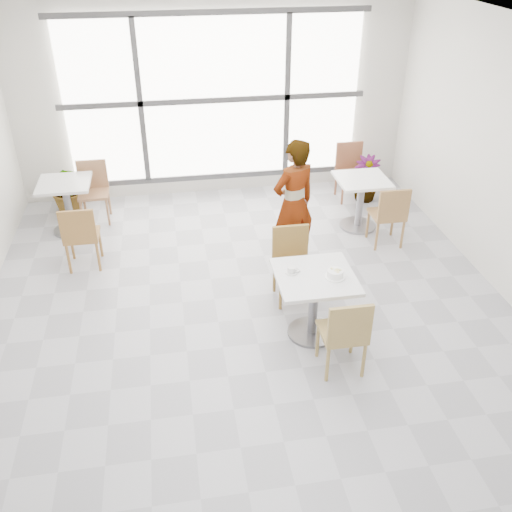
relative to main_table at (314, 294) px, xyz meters
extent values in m
plane|color=#9E9EA5|center=(-0.60, 0.36, -0.52)|extent=(7.00, 7.00, 0.00)
plane|color=white|center=(-0.60, 0.36, 2.48)|extent=(7.00, 7.00, 0.00)
plane|color=silver|center=(-0.60, 3.86, 0.98)|extent=(6.00, 0.00, 6.00)
cube|color=white|center=(-0.60, 3.80, 0.98)|extent=(4.40, 0.04, 2.40)
cube|color=#3F3F42|center=(-0.60, 3.77, 0.98)|extent=(4.60, 0.05, 0.08)
cube|color=#3F3F42|center=(-1.70, 3.77, 0.98)|extent=(0.08, 0.05, 2.40)
cube|color=#3F3F42|center=(0.50, 3.77, 0.98)|extent=(0.08, 0.05, 2.40)
cube|color=#3F3F42|center=(-0.60, 3.77, -0.24)|extent=(4.60, 0.05, 0.08)
cube|color=#3F3F42|center=(-0.60, 3.77, 2.20)|extent=(4.60, 0.05, 0.08)
cube|color=silver|center=(0.00, 0.00, 0.21)|extent=(0.80, 0.80, 0.04)
cylinder|color=slate|center=(0.00, 0.00, -0.17)|extent=(0.10, 0.10, 0.71)
cylinder|color=slate|center=(0.00, 0.00, -0.51)|extent=(0.52, 0.52, 0.03)
cube|color=#9F8348|center=(0.14, -0.54, -0.09)|extent=(0.42, 0.42, 0.04)
cube|color=#9F8348|center=(0.14, -0.73, 0.14)|extent=(0.42, 0.04, 0.42)
cylinder|color=#9F8348|center=(0.32, -0.36, -0.32)|extent=(0.04, 0.04, 0.41)
cylinder|color=#9F8348|center=(0.32, -0.72, -0.32)|extent=(0.04, 0.04, 0.41)
cylinder|color=#9F8348|center=(-0.04, -0.36, -0.32)|extent=(0.04, 0.04, 0.41)
cylinder|color=#9F8348|center=(-0.04, -0.72, -0.32)|extent=(0.04, 0.04, 0.41)
cube|color=olive|center=(-0.07, 0.67, -0.09)|extent=(0.42, 0.42, 0.04)
cube|color=olive|center=(-0.07, 0.86, 0.14)|extent=(0.42, 0.04, 0.42)
cylinder|color=olive|center=(-0.25, 0.49, -0.32)|extent=(0.04, 0.04, 0.41)
cylinder|color=olive|center=(-0.25, 0.85, -0.32)|extent=(0.04, 0.04, 0.41)
cylinder|color=olive|center=(0.11, 0.49, -0.32)|extent=(0.04, 0.04, 0.41)
cylinder|color=olive|center=(0.11, 0.85, -0.32)|extent=(0.04, 0.04, 0.41)
cylinder|color=white|center=(0.19, -0.07, 0.23)|extent=(0.21, 0.21, 0.01)
cylinder|color=white|center=(0.19, -0.07, 0.27)|extent=(0.16, 0.16, 0.07)
torus|color=white|center=(0.19, -0.07, 0.31)|extent=(0.16, 0.16, 0.01)
cylinder|color=beige|center=(0.19, -0.07, 0.27)|extent=(0.14, 0.14, 0.05)
cylinder|color=#F1E99B|center=(0.21, -0.08, 0.31)|extent=(0.03, 0.03, 0.02)
cylinder|color=beige|center=(0.20, -0.03, 0.30)|extent=(0.03, 0.03, 0.02)
cylinder|color=beige|center=(0.16, -0.03, 0.31)|extent=(0.03, 0.03, 0.01)
cylinder|color=beige|center=(0.19, -0.08, 0.31)|extent=(0.03, 0.03, 0.02)
cylinder|color=#F3E79D|center=(0.15, -0.06, 0.30)|extent=(0.03, 0.03, 0.02)
cylinder|color=beige|center=(0.20, -0.11, 0.31)|extent=(0.03, 0.03, 0.02)
cylinder|color=beige|center=(0.19, -0.06, 0.31)|extent=(0.03, 0.03, 0.01)
cylinder|color=beige|center=(0.23, -0.07, 0.31)|extent=(0.03, 0.03, 0.02)
cylinder|color=#F5E89E|center=(0.22, -0.04, 0.31)|extent=(0.03, 0.03, 0.02)
cylinder|color=beige|center=(0.21, -0.06, 0.31)|extent=(0.03, 0.03, 0.02)
cylinder|color=silver|center=(-0.23, 0.09, 0.23)|extent=(0.13, 0.13, 0.01)
cylinder|color=silver|center=(-0.23, 0.09, 0.27)|extent=(0.08, 0.08, 0.06)
torus|color=silver|center=(-0.19, 0.09, 0.27)|extent=(0.05, 0.01, 0.05)
cylinder|color=black|center=(-0.23, 0.09, 0.29)|extent=(0.07, 0.07, 0.00)
cube|color=#B2B3B7|center=(-0.18, 0.07, 0.24)|extent=(0.09, 0.05, 0.00)
sphere|color=#B2B3B7|center=(-0.14, 0.08, 0.24)|extent=(0.02, 0.02, 0.02)
imported|color=black|center=(0.11, 1.48, 0.30)|extent=(0.71, 0.61, 1.65)
cube|color=silver|center=(-2.80, 2.82, 0.21)|extent=(0.70, 0.70, 0.04)
cylinder|color=slate|center=(-2.80, 2.82, -0.17)|extent=(0.10, 0.10, 0.71)
cylinder|color=slate|center=(-2.80, 2.82, -0.51)|extent=(0.52, 0.52, 0.03)
cube|color=white|center=(1.26, 2.26, 0.21)|extent=(0.70, 0.70, 0.04)
cylinder|color=gray|center=(1.26, 2.26, -0.17)|extent=(0.10, 0.10, 0.71)
cylinder|color=gray|center=(1.26, 2.26, -0.51)|extent=(0.52, 0.52, 0.03)
cube|color=olive|center=(-2.52, 1.84, -0.09)|extent=(0.42, 0.42, 0.04)
cube|color=olive|center=(-2.52, 1.65, 0.14)|extent=(0.42, 0.04, 0.42)
cylinder|color=olive|center=(-2.34, 2.02, -0.32)|extent=(0.04, 0.04, 0.41)
cylinder|color=olive|center=(-2.34, 1.66, -0.32)|extent=(0.04, 0.04, 0.41)
cylinder|color=olive|center=(-2.70, 2.02, -0.32)|extent=(0.04, 0.04, 0.41)
cylinder|color=olive|center=(-2.70, 1.66, -0.32)|extent=(0.04, 0.04, 0.41)
cube|color=#996B48|center=(-2.47, 3.08, -0.09)|extent=(0.42, 0.42, 0.04)
cube|color=#996B48|center=(-2.47, 3.27, 0.14)|extent=(0.42, 0.04, 0.42)
cylinder|color=#996B48|center=(-2.65, 2.90, -0.32)|extent=(0.04, 0.04, 0.41)
cylinder|color=#996B48|center=(-2.65, 3.26, -0.32)|extent=(0.04, 0.04, 0.41)
cylinder|color=#996B48|center=(-2.29, 2.90, -0.32)|extent=(0.04, 0.04, 0.41)
cylinder|color=#996B48|center=(-2.29, 3.26, -0.32)|extent=(0.04, 0.04, 0.41)
cube|color=olive|center=(1.46, 1.75, -0.09)|extent=(0.42, 0.42, 0.04)
cube|color=olive|center=(1.46, 1.56, 0.14)|extent=(0.42, 0.04, 0.42)
cylinder|color=olive|center=(1.64, 1.93, -0.32)|extent=(0.04, 0.04, 0.41)
cylinder|color=olive|center=(1.64, 1.57, -0.32)|extent=(0.04, 0.04, 0.41)
cylinder|color=olive|center=(1.28, 1.93, -0.32)|extent=(0.04, 0.04, 0.41)
cylinder|color=olive|center=(1.28, 1.57, -0.32)|extent=(0.04, 0.04, 0.41)
cube|color=brown|center=(1.43, 3.18, -0.09)|extent=(0.42, 0.42, 0.04)
cube|color=brown|center=(1.43, 3.37, 0.14)|extent=(0.42, 0.04, 0.42)
cylinder|color=brown|center=(1.25, 3.00, -0.32)|extent=(0.04, 0.04, 0.41)
cylinder|color=brown|center=(1.25, 3.36, -0.32)|extent=(0.04, 0.04, 0.41)
cylinder|color=brown|center=(1.61, 3.00, -0.32)|extent=(0.04, 0.04, 0.41)
cylinder|color=brown|center=(1.61, 3.36, -0.32)|extent=(0.04, 0.04, 0.41)
imported|color=#5A824B|center=(-2.86, 3.46, -0.14)|extent=(0.82, 0.75, 0.77)
imported|color=#467139|center=(1.65, 3.11, -0.17)|extent=(0.53, 0.53, 0.71)
camera|label=1|loc=(-1.38, -4.60, 3.35)|focal=39.48mm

